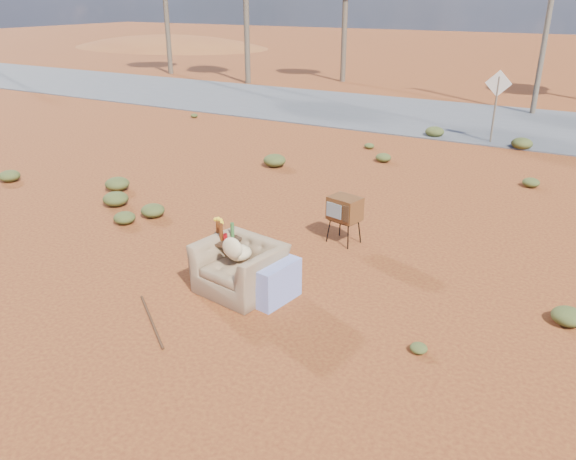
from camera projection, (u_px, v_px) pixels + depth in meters
The scene contains 9 objects.
ground at pixel (226, 301), 8.39m from camera, with size 140.00×140.00×0.00m, color brown.
highway at pixel (464, 120), 20.43m from camera, with size 140.00×7.00×0.04m, color #565659.
dirt_mound at pixel (170, 47), 49.28m from camera, with size 26.00×18.00×2.00m, color brown.
armchair at pixel (246, 263), 8.45m from camera, with size 1.53×0.96×1.05m.
tv_unit at pixel (345, 209), 10.12m from camera, with size 0.63×0.56×0.88m.
side_table at pixel (223, 236), 8.79m from camera, with size 0.59×0.59×0.99m.
rusty_bar at pixel (151, 321), 7.84m from camera, with size 0.04×0.04×1.48m, color #4A2713.
road_sign at pixel (497, 94), 16.77m from camera, with size 0.78×0.06×2.19m.
scrub_patch at pixel (311, 197), 12.25m from camera, with size 17.49×8.07×0.33m.
Camera 1 is at (4.40, -5.93, 4.22)m, focal length 35.00 mm.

